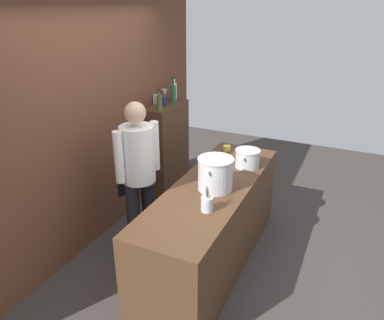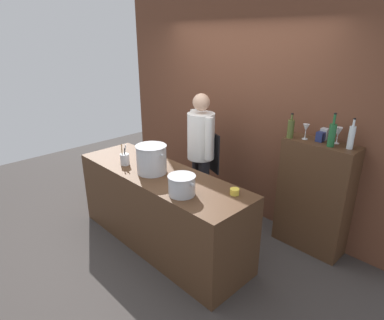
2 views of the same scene
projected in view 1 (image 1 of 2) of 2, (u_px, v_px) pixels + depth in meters
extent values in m
plane|color=#383330|center=(211.00, 261.00, 3.92)|extent=(8.00, 8.00, 0.00)
cube|color=brown|center=(90.00, 108.00, 3.87)|extent=(4.40, 0.10, 3.00)
cube|color=#472D1C|center=(212.00, 225.00, 3.74)|extent=(2.25, 0.70, 0.90)
cube|color=#472D1C|center=(167.00, 149.00, 5.16)|extent=(0.76, 0.32, 1.27)
cylinder|color=black|center=(149.00, 212.00, 4.02)|extent=(0.14, 0.14, 0.84)
cylinder|color=black|center=(134.00, 219.00, 3.89)|extent=(0.14, 0.14, 0.84)
cylinder|color=white|center=(138.00, 154.00, 3.68)|extent=(0.34, 0.34, 0.58)
cube|color=black|center=(129.00, 171.00, 3.89)|extent=(0.29, 0.12, 0.52)
cylinder|color=white|center=(155.00, 146.00, 3.81)|extent=(0.09, 0.09, 0.52)
cylinder|color=white|center=(119.00, 157.00, 3.52)|extent=(0.09, 0.09, 0.52)
sphere|color=tan|center=(135.00, 113.00, 3.51)|extent=(0.21, 0.21, 0.21)
cylinder|color=#B7BABF|center=(215.00, 174.00, 3.43)|extent=(0.32, 0.32, 0.30)
cylinder|color=#B7BABF|center=(216.00, 159.00, 3.37)|extent=(0.34, 0.34, 0.01)
cube|color=#B7BABF|center=(208.00, 172.00, 3.24)|extent=(0.04, 0.02, 0.02)
cube|color=#B7BABF|center=(223.00, 158.00, 3.54)|extent=(0.04, 0.02, 0.02)
cylinder|color=#B7BABF|center=(247.00, 159.00, 3.92)|extent=(0.26, 0.26, 0.18)
cylinder|color=#B7BABF|center=(248.00, 150.00, 3.88)|extent=(0.27, 0.27, 0.01)
cube|color=#B7BABF|center=(243.00, 159.00, 3.77)|extent=(0.04, 0.02, 0.02)
cube|color=#B7BABF|center=(252.00, 149.00, 4.02)|extent=(0.04, 0.02, 0.02)
cylinder|color=#B7BABF|center=(207.00, 204.00, 3.10)|extent=(0.10, 0.10, 0.13)
cylinder|color=olive|center=(209.00, 198.00, 3.06)|extent=(0.05, 0.03, 0.22)
cylinder|color=#262626|center=(207.00, 199.00, 3.08)|extent=(0.02, 0.02, 0.18)
cylinder|color=#B7BABF|center=(206.00, 197.00, 3.07)|extent=(0.04, 0.04, 0.22)
cylinder|color=yellow|center=(227.00, 148.00, 4.37)|extent=(0.09, 0.09, 0.06)
cylinder|color=silver|center=(175.00, 92.00, 5.09)|extent=(0.06, 0.06, 0.23)
cylinder|color=silver|center=(174.00, 81.00, 5.03)|extent=(0.02, 0.02, 0.07)
cylinder|color=black|center=(174.00, 78.00, 5.02)|extent=(0.02, 0.02, 0.01)
cylinder|color=#475123|center=(159.00, 103.00, 4.56)|extent=(0.07, 0.07, 0.20)
cylinder|color=#475123|center=(159.00, 93.00, 4.51)|extent=(0.02, 0.02, 0.06)
cylinder|color=black|center=(159.00, 90.00, 4.50)|extent=(0.03, 0.03, 0.01)
cylinder|color=#1E592D|center=(173.00, 94.00, 4.93)|extent=(0.07, 0.07, 0.23)
cylinder|color=#1E592D|center=(173.00, 82.00, 4.86)|extent=(0.02, 0.02, 0.10)
cylinder|color=black|center=(173.00, 78.00, 4.84)|extent=(0.03, 0.03, 0.01)
cylinder|color=silver|center=(165.00, 102.00, 5.03)|extent=(0.06, 0.06, 0.01)
cylinder|color=silver|center=(165.00, 99.00, 5.01)|extent=(0.01, 0.01, 0.07)
cone|color=silver|center=(165.00, 93.00, 4.98)|extent=(0.08, 0.08, 0.10)
cylinder|color=silver|center=(160.00, 108.00, 4.74)|extent=(0.06, 0.06, 0.01)
cylinder|color=silver|center=(160.00, 104.00, 4.72)|extent=(0.01, 0.01, 0.08)
cone|color=silver|center=(160.00, 98.00, 4.69)|extent=(0.07, 0.07, 0.08)
cube|color=navy|center=(163.00, 101.00, 4.86)|extent=(0.07, 0.07, 0.10)
cube|color=#B2B2B7|center=(157.00, 99.00, 4.90)|extent=(0.08, 0.08, 0.12)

